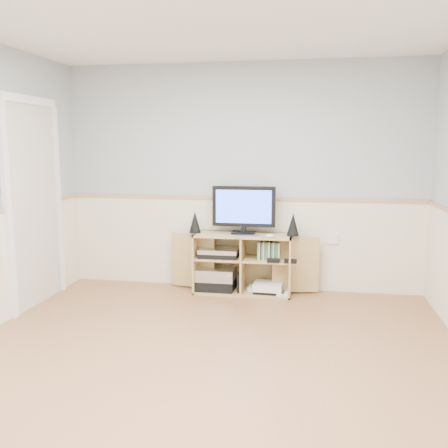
{
  "coord_description": "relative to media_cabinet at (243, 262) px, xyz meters",
  "views": [
    {
      "loc": [
        0.77,
        -3.25,
        1.61
      ],
      "look_at": [
        -0.02,
        1.2,
        0.89
      ],
      "focal_mm": 40.0,
      "sensor_mm": 36.0,
      "label": 1
    }
  ],
  "objects": [
    {
      "name": "speaker_left",
      "position": [
        -0.54,
        -0.03,
        0.44
      ],
      "size": [
        0.13,
        0.13,
        0.24
      ],
      "primitive_type": "cone",
      "color": "black",
      "rests_on": "media_cabinet"
    },
    {
      "name": "media_cabinet",
      "position": [
        0.0,
        0.0,
        0.0
      ],
      "size": [
        1.65,
        0.4,
        0.65
      ],
      "color": "tan",
      "rests_on": "floor"
    },
    {
      "name": "room",
      "position": [
        -0.1,
        -1.95,
        0.88
      ],
      "size": [
        4.04,
        4.54,
        2.54
      ],
      "color": "#B2794F",
      "rests_on": "ground"
    },
    {
      "name": "speaker_right",
      "position": [
        0.54,
        -0.03,
        0.44
      ],
      "size": [
        0.13,
        0.13,
        0.25
      ],
      "primitive_type": "cone",
      "color": "black",
      "rests_on": "media_cabinet"
    },
    {
      "name": "game_cases",
      "position": [
        0.28,
        -0.07,
        0.15
      ],
      "size": [
        0.24,
        0.13,
        0.19
      ],
      "primitive_type": "cube",
      "color": "#3F8C3F",
      "rests_on": "media_cabinet"
    },
    {
      "name": "av_components",
      "position": [
        -0.29,
        -0.05,
        -0.11
      ],
      "size": [
        0.51,
        0.32,
        0.47
      ],
      "color": "black",
      "rests_on": "media_cabinet"
    },
    {
      "name": "keyboard",
      "position": [
        0.06,
        -0.19,
        0.32
      ],
      "size": [
        0.29,
        0.15,
        0.01
      ],
      "primitive_type": "cube",
      "rotation": [
        0.0,
        0.0,
        0.16
      ],
      "color": "silver",
      "rests_on": "media_cabinet"
    },
    {
      "name": "mouse",
      "position": [
        0.3,
        -0.19,
        0.34
      ],
      "size": [
        0.11,
        0.08,
        0.04
      ],
      "primitive_type": "ellipsoid",
      "rotation": [
        0.0,
        0.0,
        0.23
      ],
      "color": "white",
      "rests_on": "media_cabinet"
    },
    {
      "name": "wall_outlet",
      "position": [
        0.96,
        0.16,
        0.27
      ],
      "size": [
        0.12,
        0.03,
        0.12
      ],
      "primitive_type": "cube",
      "color": "white",
      "rests_on": "wall_back"
    },
    {
      "name": "game_consoles",
      "position": [
        0.27,
        -0.06,
        -0.26
      ],
      "size": [
        0.45,
        0.3,
        0.11
      ],
      "color": "white",
      "rests_on": "media_cabinet"
    },
    {
      "name": "monitor",
      "position": [
        -0.0,
        -0.0,
        0.6
      ],
      "size": [
        0.69,
        0.18,
        0.52
      ],
      "color": "black",
      "rests_on": "media_cabinet"
    }
  ]
}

